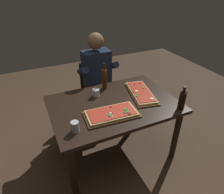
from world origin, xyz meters
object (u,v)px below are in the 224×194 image
pizza_rectangular_front (112,114)px  seated_diner (98,75)px  pizza_rectangular_left (141,93)px  wine_bottle_dark (182,100)px  oil_bottle_amber (105,79)px  dining_table (114,110)px  tumbler_near_camera (75,127)px  diner_chair (96,88)px  tumbler_far_side (96,93)px

pizza_rectangular_front → seated_diner: bearing=77.1°
pizza_rectangular_front → pizza_rectangular_left: bearing=25.6°
wine_bottle_dark → oil_bottle_amber: size_ratio=0.80×
pizza_rectangular_front → oil_bottle_amber: (0.16, 0.56, 0.11)m
pizza_rectangular_left → oil_bottle_amber: size_ratio=1.84×
pizza_rectangular_left → wine_bottle_dark: size_ratio=2.31×
dining_table → pizza_rectangular_front: pizza_rectangular_front is taller
pizza_rectangular_left → oil_bottle_amber: bearing=136.5°
wine_bottle_dark → tumbler_near_camera: (-1.12, 0.12, -0.06)m
dining_table → diner_chair: bearing=83.6°
oil_bottle_amber → tumbler_near_camera: oil_bottle_amber is taller
seated_diner → pizza_rectangular_left: bearing=-68.1°
pizza_rectangular_front → oil_bottle_amber: 0.59m
wine_bottle_dark → seated_diner: 1.24m
dining_table → tumbler_far_side: size_ratio=16.31×
dining_table → pizza_rectangular_front: bearing=-120.6°
pizza_rectangular_front → pizza_rectangular_left: 0.55m
pizza_rectangular_front → tumbler_near_camera: (-0.40, -0.08, 0.03)m
tumbler_near_camera → diner_chair: size_ratio=0.12×
dining_table → wine_bottle_dark: (0.60, -0.40, 0.20)m
tumbler_near_camera → tumbler_far_side: tumbler_near_camera is taller
pizza_rectangular_left → tumbler_near_camera: tumbler_near_camera is taller
oil_bottle_amber → dining_table: bearing=-96.4°
seated_diner → tumbler_near_camera: bearing=-121.3°
dining_table → seated_diner: size_ratio=1.05×
pizza_rectangular_left → diner_chair: bearing=108.9°
wine_bottle_dark → tumbler_near_camera: 1.13m
pizza_rectangular_left → wine_bottle_dark: (0.22, -0.44, 0.09)m
pizza_rectangular_front → seated_diner: 0.96m
wine_bottle_dark → tumbler_near_camera: bearing=173.9°
dining_table → pizza_rectangular_left: size_ratio=2.29×
pizza_rectangular_front → diner_chair: diner_chair is taller
oil_bottle_amber → tumbler_far_side: oil_bottle_amber is taller
pizza_rectangular_left → tumbler_near_camera: 0.95m
oil_bottle_amber → seated_diner: bearing=81.5°
wine_bottle_dark → diner_chair: bearing=111.8°
pizza_rectangular_left → oil_bottle_amber: (-0.34, 0.32, 0.11)m
dining_table → wine_bottle_dark: bearing=-33.6°
oil_bottle_amber → pizza_rectangular_left: bearing=-43.5°
wine_bottle_dark → seated_diner: bearing=113.9°
pizza_rectangular_front → diner_chair: bearing=78.5°
dining_table → tumbler_far_side: (-0.13, 0.23, 0.13)m
oil_bottle_amber → wine_bottle_dark: bearing=-53.5°
pizza_rectangular_left → pizza_rectangular_front: bearing=-154.4°
pizza_rectangular_left → dining_table: bearing=-174.2°
dining_table → tumbler_near_camera: bearing=-151.8°
tumbler_far_side → wine_bottle_dark: bearing=-40.8°
tumbler_far_side → diner_chair: (0.22, 0.63, -0.29)m
tumbler_far_side → diner_chair: bearing=70.6°
dining_table → tumbler_far_side: bearing=118.9°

